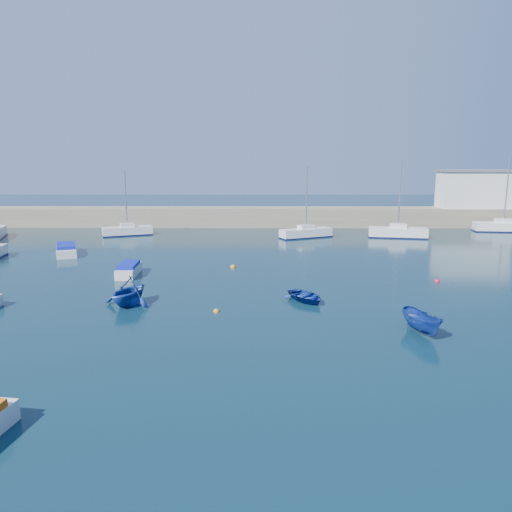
{
  "coord_description": "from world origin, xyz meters",
  "views": [
    {
      "loc": [
        -0.06,
        -24.1,
        9.28
      ],
      "look_at": [
        -0.4,
        15.45,
        1.6
      ],
      "focal_mm": 35.0,
      "sensor_mm": 36.0,
      "label": 1
    }
  ],
  "objects_px": {
    "harbor_office": "(476,190)",
    "sailboat_7": "(398,232)",
    "dinghy_right": "(422,323)",
    "sailboat_8": "(503,227)",
    "motorboat_2": "(66,250)",
    "dinghy_left": "(129,291)",
    "dinghy_center": "(306,296)",
    "motorboat_1": "(129,269)",
    "sailboat_5": "(127,231)",
    "sailboat_6": "(306,233)"
  },
  "relations": [
    {
      "from": "dinghy_center",
      "to": "dinghy_right",
      "type": "bearing_deg",
      "value": -77.63
    },
    {
      "from": "sailboat_7",
      "to": "dinghy_left",
      "type": "height_order",
      "value": "sailboat_7"
    },
    {
      "from": "dinghy_center",
      "to": "dinghy_left",
      "type": "height_order",
      "value": "dinghy_left"
    },
    {
      "from": "harbor_office",
      "to": "dinghy_right",
      "type": "distance_m",
      "value": 49.35
    },
    {
      "from": "sailboat_7",
      "to": "sailboat_8",
      "type": "relative_size",
      "value": 0.95
    },
    {
      "from": "sailboat_6",
      "to": "sailboat_8",
      "type": "relative_size",
      "value": 0.88
    },
    {
      "from": "sailboat_5",
      "to": "motorboat_2",
      "type": "xyz_separation_m",
      "value": [
        -2.78,
        -12.62,
        -0.1
      ]
    },
    {
      "from": "sailboat_6",
      "to": "dinghy_right",
      "type": "distance_m",
      "value": 33.85
    },
    {
      "from": "harbor_office",
      "to": "sailboat_7",
      "type": "bearing_deg",
      "value": -142.14
    },
    {
      "from": "sailboat_7",
      "to": "dinghy_left",
      "type": "xyz_separation_m",
      "value": [
        -25.06,
        -28.6,
        0.26
      ]
    },
    {
      "from": "sailboat_5",
      "to": "sailboat_8",
      "type": "height_order",
      "value": "sailboat_8"
    },
    {
      "from": "sailboat_8",
      "to": "dinghy_left",
      "type": "distance_m",
      "value": 52.58
    },
    {
      "from": "dinghy_center",
      "to": "sailboat_7",
      "type": "bearing_deg",
      "value": 33.73
    },
    {
      "from": "dinghy_left",
      "to": "dinghy_center",
      "type": "bearing_deg",
      "value": 25.08
    },
    {
      "from": "motorboat_1",
      "to": "sailboat_7",
      "type": "bearing_deg",
      "value": 33.48
    },
    {
      "from": "harbor_office",
      "to": "sailboat_8",
      "type": "distance_m",
      "value": 7.07
    },
    {
      "from": "sailboat_6",
      "to": "sailboat_7",
      "type": "xyz_separation_m",
      "value": [
        11.08,
        0.13,
        0.07
      ]
    },
    {
      "from": "motorboat_2",
      "to": "dinghy_center",
      "type": "height_order",
      "value": "motorboat_2"
    },
    {
      "from": "sailboat_5",
      "to": "motorboat_2",
      "type": "bearing_deg",
      "value": 145.13
    },
    {
      "from": "motorboat_2",
      "to": "dinghy_left",
      "type": "distance_m",
      "value": 20.46
    },
    {
      "from": "sailboat_7",
      "to": "sailboat_8",
      "type": "xyz_separation_m",
      "value": [
        15.18,
        5.23,
        -0.01
      ]
    },
    {
      "from": "sailboat_7",
      "to": "sailboat_6",
      "type": "bearing_deg",
      "value": 100.53
    },
    {
      "from": "sailboat_6",
      "to": "harbor_office",
      "type": "bearing_deg",
      "value": -91.95
    },
    {
      "from": "dinghy_center",
      "to": "motorboat_2",
      "type": "bearing_deg",
      "value": 113.57
    },
    {
      "from": "sailboat_7",
      "to": "dinghy_right",
      "type": "bearing_deg",
      "value": 176.85
    },
    {
      "from": "motorboat_1",
      "to": "motorboat_2",
      "type": "xyz_separation_m",
      "value": [
        -8.52,
        8.85,
        0.03
      ]
    },
    {
      "from": "motorboat_2",
      "to": "sailboat_5",
      "type": "bearing_deg",
      "value": 56.0
    },
    {
      "from": "harbor_office",
      "to": "sailboat_8",
      "type": "xyz_separation_m",
      "value": [
        1.7,
        -5.24,
        -4.43
      ]
    },
    {
      "from": "harbor_office",
      "to": "dinghy_left",
      "type": "height_order",
      "value": "harbor_office"
    },
    {
      "from": "sailboat_7",
      "to": "dinghy_center",
      "type": "height_order",
      "value": "sailboat_7"
    },
    {
      "from": "sailboat_6",
      "to": "dinghy_center",
      "type": "bearing_deg",
      "value": 149.57
    },
    {
      "from": "sailboat_7",
      "to": "sailboat_8",
      "type": "bearing_deg",
      "value": -61.1
    },
    {
      "from": "sailboat_5",
      "to": "sailboat_7",
      "type": "xyz_separation_m",
      "value": [
        33.05,
        -1.42,
        0.08
      ]
    },
    {
      "from": "dinghy_center",
      "to": "sailboat_5",
      "type": "bearing_deg",
      "value": 93.81
    },
    {
      "from": "sailboat_8",
      "to": "sailboat_7",
      "type": "bearing_deg",
      "value": 115.73
    },
    {
      "from": "harbor_office",
      "to": "dinghy_center",
      "type": "relative_size",
      "value": 3.14
    },
    {
      "from": "sailboat_5",
      "to": "dinghy_left",
      "type": "distance_m",
      "value": 31.07
    },
    {
      "from": "dinghy_right",
      "to": "sailboat_8",
      "type": "bearing_deg",
      "value": 43.52
    },
    {
      "from": "sailboat_6",
      "to": "sailboat_7",
      "type": "relative_size",
      "value": 0.93
    },
    {
      "from": "motorboat_2",
      "to": "dinghy_center",
      "type": "xyz_separation_m",
      "value": [
        22.28,
        -16.37,
        -0.17
      ]
    },
    {
      "from": "sailboat_6",
      "to": "sailboat_5",
      "type": "bearing_deg",
      "value": 60.67
    },
    {
      "from": "motorboat_1",
      "to": "dinghy_left",
      "type": "relative_size",
      "value": 1.14
    },
    {
      "from": "harbor_office",
      "to": "dinghy_center",
      "type": "height_order",
      "value": "harbor_office"
    },
    {
      "from": "sailboat_5",
      "to": "dinghy_right",
      "type": "xyz_separation_m",
      "value": [
        25.22,
        -35.24,
        0.01
      ]
    },
    {
      "from": "sailboat_6",
      "to": "motorboat_2",
      "type": "bearing_deg",
      "value": 88.81
    },
    {
      "from": "sailboat_7",
      "to": "motorboat_1",
      "type": "height_order",
      "value": "sailboat_7"
    },
    {
      "from": "motorboat_1",
      "to": "dinghy_left",
      "type": "xyz_separation_m",
      "value": [
        2.25,
        -8.55,
        0.48
      ]
    },
    {
      "from": "sailboat_5",
      "to": "sailboat_7",
      "type": "height_order",
      "value": "sailboat_7"
    },
    {
      "from": "motorboat_1",
      "to": "motorboat_2",
      "type": "relative_size",
      "value": 0.75
    },
    {
      "from": "sailboat_5",
      "to": "dinghy_right",
      "type": "distance_m",
      "value": 43.34
    }
  ]
}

